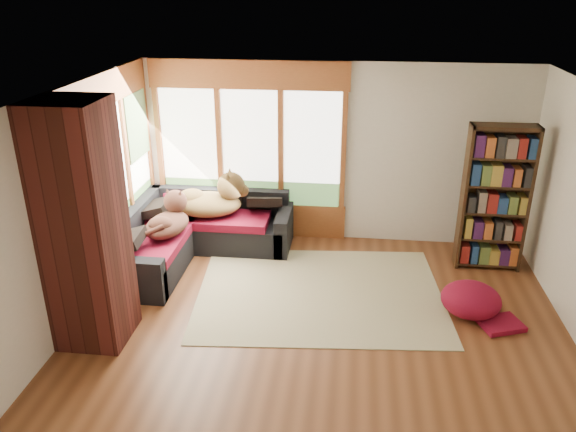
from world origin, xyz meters
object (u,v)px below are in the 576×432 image
(dog_tan, at_px, (213,194))
(dog_brindle, at_px, (169,214))
(sectional_sofa, at_px, (189,234))
(bookshelf, at_px, (495,199))
(pouf, at_px, (471,299))
(brick_chimney, at_px, (84,227))
(area_rug, at_px, (319,292))

(dog_tan, bearing_deg, dog_brindle, -129.97)
(sectional_sofa, bearing_deg, bookshelf, -1.61)
(pouf, distance_m, dog_tan, 3.70)
(brick_chimney, xyz_separation_m, bookshelf, (4.54, 2.15, -0.32))
(sectional_sofa, height_order, pouf, sectional_sofa)
(pouf, bearing_deg, dog_tan, 157.73)
(bookshelf, relative_size, dog_brindle, 2.23)
(sectional_sofa, xyz_separation_m, dog_brindle, (-0.14, -0.39, 0.46))
(dog_brindle, bearing_deg, sectional_sofa, -10.24)
(brick_chimney, xyz_separation_m, pouf, (4.12, 0.91, -1.10))
(sectional_sofa, bearing_deg, dog_tan, 36.42)
(dog_brindle, bearing_deg, area_rug, -94.33)
(brick_chimney, xyz_separation_m, area_rug, (2.35, 1.17, -1.29))
(area_rug, relative_size, dog_tan, 2.81)
(area_rug, xyz_separation_m, pouf, (1.77, -0.26, 0.19))
(sectional_sofa, relative_size, area_rug, 0.73)
(brick_chimney, relative_size, area_rug, 0.86)
(pouf, height_order, dog_brindle, dog_brindle)
(brick_chimney, bearing_deg, dog_tan, 71.97)
(bookshelf, distance_m, dog_brindle, 4.26)
(brick_chimney, relative_size, bookshelf, 1.33)
(pouf, bearing_deg, sectional_sofa, 162.85)
(pouf, height_order, dog_tan, dog_tan)
(bookshelf, distance_m, dog_tan, 3.80)
(sectional_sofa, xyz_separation_m, bookshelf, (4.09, 0.10, 0.68))
(brick_chimney, height_order, pouf, brick_chimney)
(area_rug, distance_m, dog_brindle, 2.22)
(area_rug, relative_size, pouf, 4.38)
(sectional_sofa, relative_size, dog_brindle, 2.50)
(brick_chimney, xyz_separation_m, dog_brindle, (0.31, 1.66, -0.54))
(brick_chimney, relative_size, sectional_sofa, 1.18)
(area_rug, distance_m, pouf, 1.80)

